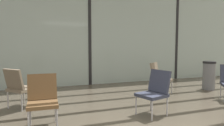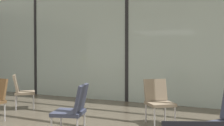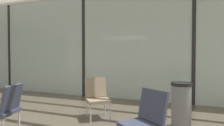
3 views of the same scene
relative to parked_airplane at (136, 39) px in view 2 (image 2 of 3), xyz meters
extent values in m
cube|color=#A3B7B2|center=(1.59, -5.15, -0.52)|extent=(14.00, 0.08, 3.48)
cube|color=black|center=(-1.91, -5.15, -0.52)|extent=(0.10, 0.12, 3.48)
cube|color=black|center=(1.59, -5.15, -0.52)|extent=(0.10, 0.12, 3.48)
ellipsoid|color=silver|center=(0.32, 0.00, 0.00)|extent=(10.84, 4.53, 4.53)
sphere|color=gray|center=(-4.66, 0.00, 0.00)|extent=(2.49, 2.49, 2.49)
sphere|color=black|center=(-2.66, -2.08, 0.34)|extent=(0.28, 0.28, 0.28)
sphere|color=black|center=(-1.76, -2.08, 0.34)|extent=(0.28, 0.28, 0.28)
sphere|color=black|center=(-0.86, -2.08, 0.34)|extent=(0.28, 0.28, 0.28)
sphere|color=black|center=(0.04, -2.08, 0.34)|extent=(0.28, 0.28, 0.28)
sphere|color=black|center=(0.94, -2.08, 0.34)|extent=(0.28, 0.28, 0.28)
cylinder|color=#BCBCC1|center=(0.16, -8.36, -2.08)|extent=(0.03, 0.03, 0.37)
cube|color=#33384C|center=(1.94, -8.63, -1.86)|extent=(0.60, 0.60, 0.06)
cube|color=#33384C|center=(2.15, -8.57, -1.61)|extent=(0.27, 0.50, 0.44)
cylinder|color=#BCBCC1|center=(1.68, -8.49, -2.08)|extent=(0.03, 0.03, 0.37)
cylinder|color=#BCBCC1|center=(2.08, -8.37, -2.08)|extent=(0.03, 0.03, 0.37)
cube|color=#7F705B|center=(-0.43, -7.20, -1.86)|extent=(0.68, 0.68, 0.06)
cube|color=#7F705B|center=(-0.59, -7.35, -1.61)|extent=(0.43, 0.44, 0.44)
cylinder|color=#BCBCC1|center=(-0.13, -7.20, -2.08)|extent=(0.03, 0.03, 0.37)
cylinder|color=#BCBCC1|center=(-0.42, -6.90, -2.08)|extent=(0.03, 0.03, 0.37)
cylinder|color=#BCBCC1|center=(-0.44, -7.49, -2.08)|extent=(0.03, 0.03, 0.37)
cylinder|color=#BCBCC1|center=(-0.73, -7.19, -2.08)|extent=(0.03, 0.03, 0.37)
cube|color=#7F705B|center=(3.11, -7.23, -1.86)|extent=(0.68, 0.68, 0.06)
cube|color=#7F705B|center=(2.97, -7.06, -1.61)|extent=(0.46, 0.41, 0.44)
cylinder|color=#BCBCC1|center=(3.08, -7.52, -2.08)|extent=(0.03, 0.03, 0.37)
cylinder|color=#BCBCC1|center=(3.41, -7.25, -2.08)|extent=(0.03, 0.03, 0.37)
cylinder|color=#BCBCC1|center=(2.81, -7.20, -2.08)|extent=(0.03, 0.03, 0.37)
cylinder|color=#BCBCC1|center=(3.14, -6.93, -2.08)|extent=(0.03, 0.03, 0.37)
camera|label=1|loc=(-0.14, -12.11, -0.89)|focal=33.70mm
camera|label=2|loc=(4.31, -11.98, -0.96)|focal=39.59mm
camera|label=3|loc=(4.85, -10.88, -0.95)|focal=30.05mm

